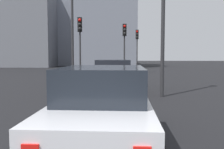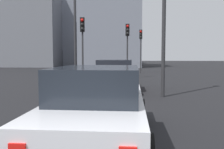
% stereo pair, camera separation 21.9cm
% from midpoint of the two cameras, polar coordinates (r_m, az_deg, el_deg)
% --- Properties ---
extents(car_maroon_lead, '(4.22, 2.12, 1.54)m').
position_cam_midpoint_polar(car_maroon_lead, '(12.34, 1.23, -0.29)').
color(car_maroon_lead, '#510F16').
rests_on(car_maroon_lead, ground_plane).
extents(car_white_second, '(4.58, 2.03, 1.53)m').
position_cam_midpoint_polar(car_white_second, '(4.99, -1.82, -7.33)').
color(car_white_second, silver).
rests_on(car_white_second, ground_plane).
extents(traffic_light_near_left, '(0.32, 0.30, 4.11)m').
position_cam_midpoint_polar(traffic_light_near_left, '(18.82, 3.91, 8.06)').
color(traffic_light_near_left, '#2D2D30').
rests_on(traffic_light_near_left, ground_plane).
extents(traffic_light_near_right, '(0.33, 0.30, 4.25)m').
position_cam_midpoint_polar(traffic_light_near_right, '(24.53, 6.89, 7.41)').
color(traffic_light_near_right, '#2D2D30').
rests_on(traffic_light_near_right, ground_plane).
extents(traffic_light_far_left, '(0.32, 0.30, 4.14)m').
position_cam_midpoint_polar(traffic_light_far_left, '(15.98, -6.43, 8.78)').
color(traffic_light_far_left, '#2D2D30').
rests_on(traffic_light_far_left, ground_plane).
extents(street_lamp_kerbside, '(0.56, 0.36, 7.73)m').
position_cam_midpoint_polar(street_lamp_kerbside, '(16.82, -8.15, 13.84)').
color(street_lamp_kerbside, '#2D2D30').
rests_on(street_lamp_kerbside, ground_plane).
extents(building_facade_left, '(11.53, 8.93, 11.08)m').
position_cam_midpoint_polar(building_facade_left, '(40.08, 0.13, 9.84)').
color(building_facade_left, gray).
rests_on(building_facade_left, ground_plane).
extents(building_facade_center, '(12.52, 11.82, 17.73)m').
position_cam_midpoint_polar(building_facade_center, '(48.16, -9.14, 12.85)').
color(building_facade_center, gray).
rests_on(building_facade_center, ground_plane).
extents(building_facade_right, '(8.38, 11.67, 12.19)m').
position_cam_midpoint_polar(building_facade_right, '(42.70, -19.33, 10.01)').
color(building_facade_right, slate).
rests_on(building_facade_right, ground_plane).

